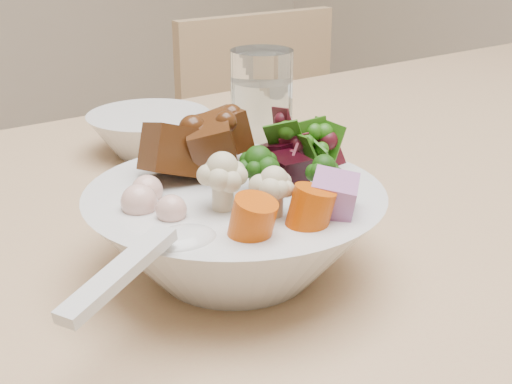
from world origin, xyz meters
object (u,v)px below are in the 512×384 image
Objects in this scene: chair_far at (284,191)px; food_bowl at (236,225)px; side_bowl at (150,134)px; dining_table at (498,225)px; water_glass at (262,107)px.

chair_far is 1.00m from food_bowl.
food_bowl is at bearing -128.08° from chair_far.
side_bowl is at bearing 72.07° from food_bowl.
water_glass is (-0.20, 0.20, 0.14)m from dining_table.
food_bowl is 1.62× the size of side_bowl.
food_bowl is (-0.40, -0.01, 0.12)m from dining_table.
food_bowl is (-0.64, -0.68, 0.35)m from chair_far.
side_bowl is at bearing 140.75° from water_glass.
chair_far is at bearing 46.63° from water_glass.
chair_far is 0.74m from side_bowl.
water_glass is (0.20, 0.21, 0.02)m from food_bowl.
chair_far is (0.24, 0.67, -0.23)m from dining_table.
water_glass reaches higher than side_bowl.
chair_far is 3.57× the size of food_bowl.
side_bowl is at bearing 139.79° from dining_table.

